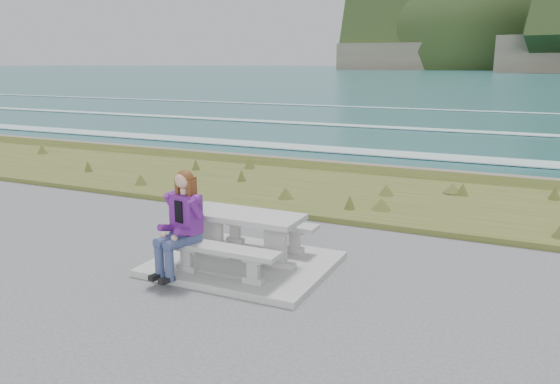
% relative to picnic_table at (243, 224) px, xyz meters
% --- Properties ---
extents(concrete_slab, '(2.60, 2.10, 0.10)m').
position_rel_picnic_table_xyz_m(concrete_slab, '(-0.00, 0.00, -0.63)').
color(concrete_slab, gray).
rests_on(concrete_slab, ground).
extents(picnic_table, '(1.80, 0.75, 0.75)m').
position_rel_picnic_table_xyz_m(picnic_table, '(0.00, 0.00, 0.00)').
color(picnic_table, gray).
rests_on(picnic_table, concrete_slab).
extents(bench_landward, '(1.80, 0.35, 0.45)m').
position_rel_picnic_table_xyz_m(bench_landward, '(0.00, -0.70, -0.23)').
color(bench_landward, gray).
rests_on(bench_landward, concrete_slab).
extents(bench_seaward, '(1.80, 0.35, 0.45)m').
position_rel_picnic_table_xyz_m(bench_seaward, '(0.00, 0.70, -0.23)').
color(bench_seaward, gray).
rests_on(bench_seaward, concrete_slab).
extents(grass_verge, '(160.00, 4.50, 0.22)m').
position_rel_picnic_table_xyz_m(grass_verge, '(-0.00, 5.00, -0.68)').
color(grass_verge, '#37491B').
rests_on(grass_verge, ground).
extents(shore_drop, '(160.00, 0.80, 2.20)m').
position_rel_picnic_table_xyz_m(shore_drop, '(-0.00, 7.90, -0.68)').
color(shore_drop, brown).
rests_on(shore_drop, ground).
extents(ocean, '(1600.00, 1600.00, 0.09)m').
position_rel_picnic_table_xyz_m(ocean, '(-0.00, 25.09, -2.42)').
color(ocean, '#20575B').
rests_on(ocean, ground).
extents(seated_woman, '(0.56, 0.81, 1.48)m').
position_rel_picnic_table_xyz_m(seated_woman, '(-0.57, -0.84, -0.04)').
color(seated_woman, navy).
rests_on(seated_woman, concrete_slab).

